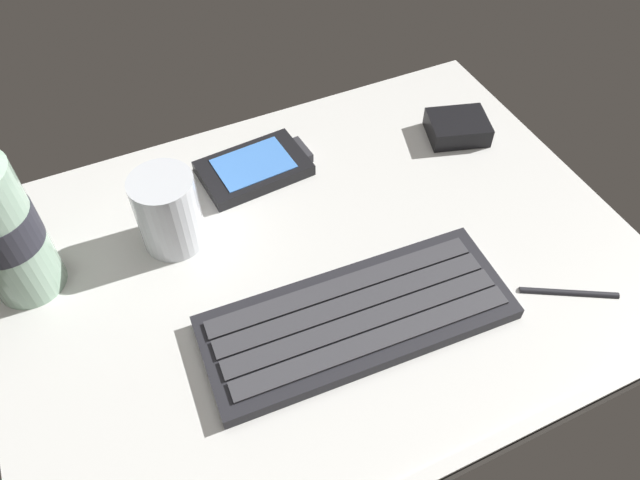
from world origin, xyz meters
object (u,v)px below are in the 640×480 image
Objects in this scene: juice_cup at (169,214)px; charger_block at (457,127)px; stylus_pen at (570,291)px; handheld_device at (255,168)px; keyboard at (355,318)px.

juice_cup reaches higher than charger_block.
charger_block is 24.74cm from stylus_pen.
juice_cup is 1.21× the size of charger_block.
handheld_device is 13.02cm from juice_cup.
juice_cup reaches higher than keyboard.
charger_block is (24.64, -4.18, 0.47)cm from handheld_device.
charger_block is at bearing 2.70° from juice_cup.
juice_cup is at bearing 125.93° from keyboard.
stylus_pen is (32.83, -22.85, -3.56)cm from juice_cup.
keyboard is 21.28cm from stylus_pen.
keyboard is at bearing -87.05° from handheld_device.
stylus_pen is (-2.99, -24.54, -0.85)cm from charger_block.
stylus_pen is at bearing -96.94° from charger_block.
juice_cup is at bearing -152.28° from handheld_device.
charger_block reaches higher than stylus_pen.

